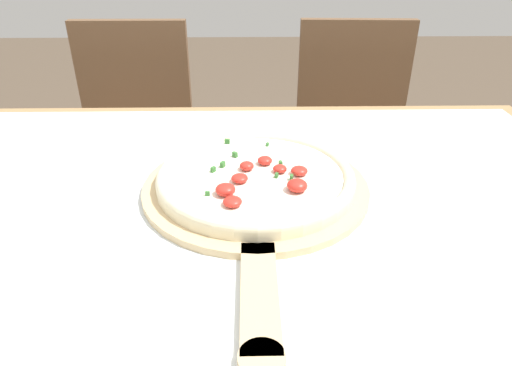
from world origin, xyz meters
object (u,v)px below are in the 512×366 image
object	(u,v)px
pizza_peel	(256,193)
chair_left	(135,138)
chair_right	(352,136)
pizza	(256,177)

from	to	relation	value
pizza_peel	chair_left	world-z (taller)	chair_left
chair_left	chair_right	size ratio (longest dim) A/B	1.00
chair_left	chair_right	bearing A→B (deg)	0.25
chair_left	chair_right	world-z (taller)	same
chair_left	chair_right	distance (m)	0.75
pizza	chair_right	bearing A→B (deg)	66.28
pizza	chair_left	bearing A→B (deg)	116.85
pizza	chair_left	world-z (taller)	chair_left
pizza_peel	chair_left	size ratio (longest dim) A/B	0.63
chair_right	chair_left	bearing A→B (deg)	-177.25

